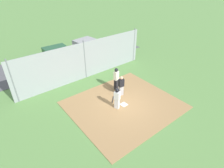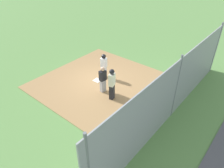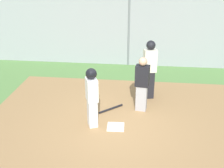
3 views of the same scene
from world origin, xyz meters
The scene contains 8 objects.
ground_plane centered at (0.00, 0.00, 0.00)m, with size 140.00×140.00×0.00m, color #5B8947.
dirt_infield centered at (0.00, 0.00, 0.01)m, with size 7.20×6.40×0.03m, color #9E774C.
home_plate centered at (0.00, 0.00, 0.04)m, with size 0.44×0.44×0.02m, color white.
catcher centered at (-0.63, -1.05, 0.86)m, with size 0.41×0.31×1.60m.
umpire centered at (-0.84, -1.89, 1.01)m, with size 0.43×0.35×1.85m.
runner centered at (0.61, -0.03, 0.93)m, with size 0.39×0.45×1.60m.
baseball_bat centered at (0.24, -0.94, 0.06)m, with size 0.06×0.06×0.83m, color black.
backstop_fence centered at (0.00, -5.03, 1.60)m, with size 12.00×0.10×3.35m.
Camera 2 is at (-8.11, -7.89, 7.23)m, focal length 34.03 mm.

